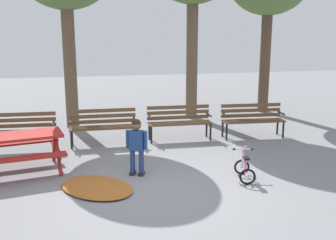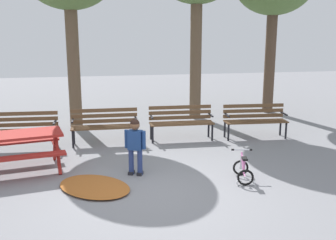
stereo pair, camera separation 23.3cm
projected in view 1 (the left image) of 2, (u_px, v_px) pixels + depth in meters
ground at (155, 192)px, 6.84m from camera, size 36.00×36.00×0.00m
picnic_table at (14, 144)px, 7.62m from camera, size 2.02×1.66×0.79m
park_bench_far_left at (20, 128)px, 9.17m from camera, size 1.62×0.55×0.85m
park_bench_left at (103, 124)px, 9.61m from camera, size 1.61×0.50×0.85m
park_bench_right at (179, 120)px, 10.04m from camera, size 1.62×0.51×0.85m
park_bench_far_right at (252, 117)px, 10.29m from camera, size 1.63×0.57×0.85m
child_standing at (137, 142)px, 7.52m from camera, size 0.39×0.26×1.10m
kids_bicycle at (245, 169)px, 7.38m from camera, size 0.46×0.61×0.54m
leaf_pile at (97, 187)px, 6.97m from camera, size 1.69×1.72×0.07m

